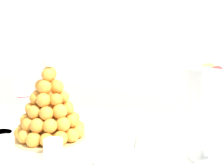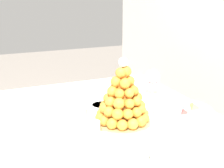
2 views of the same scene
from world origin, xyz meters
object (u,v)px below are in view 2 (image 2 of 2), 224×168
Objects in this scene: croquembouche at (123,99)px; dessert_cup_mid_left at (81,115)px; serving_tray at (115,123)px; wine_glass at (153,77)px; dessert_cup_centre at (93,129)px; dessert_cup_mid_right at (106,148)px; dessert_cup_left at (68,104)px; macaron_goblet at (180,143)px; creme_brulee_ramekin at (101,107)px.

croquembouche is 4.81× the size of dessert_cup_mid_left.
wine_glass reaches higher than serving_tray.
dessert_cup_centre is 0.37× the size of wine_glass.
dessert_cup_mid_right is 0.31× the size of wine_glass.
dessert_cup_mid_right is at bearing 1.57° from dessert_cup_left.
dessert_cup_centre reaches higher than serving_tray.
dessert_cup_mid_right is (0.14, -0.01, -0.01)m from dessert_cup_centre.
dessert_cup_mid_right is (0.29, -0.00, -0.01)m from dessert_cup_mid_left.
dessert_cup_centre is at bearing -55.61° from wine_glass.
croquembouche reaches higher than macaron_goblet.
creme_brulee_ramekin reaches higher than serving_tray.
macaron_goblet is at bearing -7.93° from croquembouche.
serving_tray is 0.54m from macaron_goblet.
croquembouche is 2.95× the size of creme_brulee_ramekin.
serving_tray is 12.02× the size of dessert_cup_mid_right.
creme_brulee_ramekin is at bearing 152.18° from dessert_cup_centre.
dessert_cup_left is 0.31m from dessert_cup_centre.
creme_brulee_ramekin is at bearing 66.48° from dessert_cup_left.
croquembouche reaches higher than wine_glass.
wine_glass is at bearing 134.85° from dessert_cup_mid_right.
serving_tray is 0.26m from dessert_cup_mid_right.
dessert_cup_mid_right is at bearing -2.20° from dessert_cup_centre.
dessert_cup_left is (-0.24, -0.18, -0.08)m from croquembouche.
dessert_cup_left is 0.47m from wine_glass.
creme_brulee_ramekin is (-0.17, 0.00, 0.02)m from serving_tray.
serving_tray is 10.08× the size of dessert_cup_centre.
macaron_goblet is at bearing -4.43° from serving_tray.
creme_brulee_ramekin is 0.34× the size of macaron_goblet.
dessert_cup_mid_left is at bearing -179.29° from dessert_cup_centre.
croquembouche is (0.01, 0.03, 0.11)m from serving_tray.
macaron_goblet is at bearing -25.89° from wine_glass.
serving_tray is at bearing 32.53° from dessert_cup_left.
dessert_cup_left is 0.60× the size of creme_brulee_ramekin.
dessert_cup_left is at bearing -178.43° from dessert_cup_mid_right.
dessert_cup_mid_left is (-0.08, -0.16, -0.08)m from croquembouche.
wine_glass is at bearing 101.13° from creme_brulee_ramekin.
dessert_cup_left is 0.98× the size of dessert_cup_centre.
dessert_cup_centre is at bearing -168.42° from macaron_goblet.
dessert_cup_mid_right is 0.41m from creme_brulee_ramekin.
dessert_cup_mid_right is at bearing -161.90° from macaron_goblet.
dessert_cup_centre reaches higher than dessert_cup_mid_right.
dessert_cup_left is 1.17× the size of dessert_cup_mid_right.
dessert_cup_left is 0.37× the size of wine_glass.
dessert_cup_mid_left is 0.38× the size of wine_glass.
dessert_cup_mid_left is at bearing -54.10° from creme_brulee_ramekin.
croquembouche is 0.20m from dessert_cup_mid_left.
dessert_cup_mid_left is 0.48m from wine_glass.
dessert_cup_left is at bearing -143.59° from croquembouche.
serving_tray is 0.15m from dessert_cup_mid_left.
creme_brulee_ramekin is at bearing 179.95° from serving_tray.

